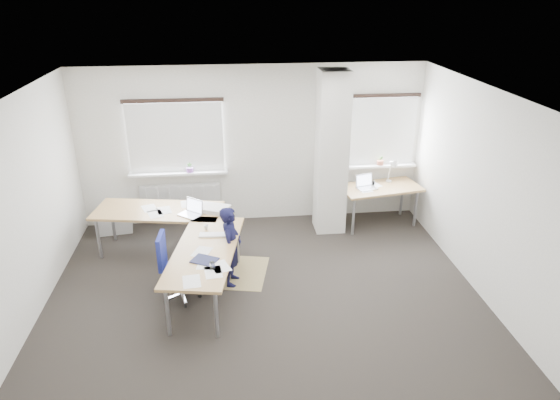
{
  "coord_description": "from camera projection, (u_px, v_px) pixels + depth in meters",
  "views": [
    {
      "loc": [
        -0.43,
        -5.88,
        4.04
      ],
      "look_at": [
        0.32,
        0.9,
        1.04
      ],
      "focal_mm": 32.0,
      "sensor_mm": 36.0,
      "label": 1
    }
  ],
  "objects": [
    {
      "name": "task_chair",
      "position": [
        178.0,
        281.0,
        6.83
      ],
      "size": [
        0.54,
        0.53,
        0.99
      ],
      "rotation": [
        0.0,
        0.0,
        -0.07
      ],
      "color": "navy",
      "rests_on": "ground"
    },
    {
      "name": "floor_mat",
      "position": [
        228.0,
        272.0,
        7.56
      ],
      "size": [
        1.32,
        1.19,
        0.01
      ],
      "primitive_type": "cube",
      "rotation": [
        0.0,
        0.0,
        -0.21
      ],
      "color": "olive",
      "rests_on": "ground"
    },
    {
      "name": "desk_main",
      "position": [
        183.0,
        230.0,
        7.33
      ],
      "size": [
        2.4,
        2.98,
        0.96
      ],
      "rotation": [
        0.0,
        0.0,
        -0.17
      ],
      "color": "#A27C46",
      "rests_on": "ground"
    },
    {
      "name": "white_crate",
      "position": [
        115.0,
        222.0,
        8.76
      ],
      "size": [
        0.61,
        0.47,
        0.33
      ],
      "primitive_type": "cube",
      "rotation": [
        0.0,
        0.0,
        0.15
      ],
      "color": "white",
      "rests_on": "ground"
    },
    {
      "name": "ground",
      "position": [
        265.0,
        294.0,
        7.02
      ],
      "size": [
        6.0,
        6.0,
        0.0
      ],
      "primitive_type": "plane",
      "color": "black",
      "rests_on": "ground"
    },
    {
      "name": "room_shell",
      "position": [
        274.0,
        166.0,
        6.75
      ],
      "size": [
        6.04,
        5.04,
        2.82
      ],
      "color": "beige",
      "rests_on": "ground"
    },
    {
      "name": "desk_side",
      "position": [
        380.0,
        189.0,
        8.79
      ],
      "size": [
        1.5,
        0.93,
        1.22
      ],
      "rotation": [
        0.0,
        0.0,
        0.17
      ],
      "color": "#A27C46",
      "rests_on": "ground"
    },
    {
      "name": "person",
      "position": [
        231.0,
        246.0,
        7.06
      ],
      "size": [
        0.37,
        0.49,
        1.2
      ],
      "primitive_type": "imported",
      "rotation": [
        0.0,
        0.0,
        1.37
      ],
      "color": "black",
      "rests_on": "ground"
    }
  ]
}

